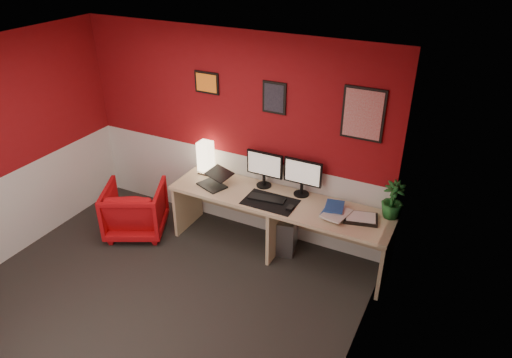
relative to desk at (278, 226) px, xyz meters
name	(u,v)px	position (x,y,z in m)	size (l,w,h in m)	color
ground	(152,305)	(-0.79, -1.41, -0.36)	(4.00, 3.50, 0.01)	black
ceiling	(118,66)	(-0.79, -1.41, 2.13)	(4.00, 3.50, 0.01)	white
wall_back	(232,134)	(-0.79, 0.34, 0.89)	(4.00, 0.01, 2.50)	maroon
wall_right	(351,266)	(1.21, -1.41, 0.89)	(0.01, 3.50, 2.50)	maroon
wainscot_back	(233,188)	(-0.79, 0.34, 0.14)	(4.00, 0.01, 1.00)	silver
wainscot_left	(9,217)	(-2.78, -1.41, 0.14)	(0.01, 3.50, 1.00)	silver
wainscot_right	(342,338)	(1.21, -1.41, 0.14)	(0.01, 3.50, 1.00)	silver
desk	(278,226)	(0.00, 0.00, 0.00)	(2.60, 0.65, 0.73)	#CBB382
shoji_lamp	(206,158)	(-1.08, 0.19, 0.56)	(0.16, 0.16, 0.40)	#FFE5B2
laptop	(212,178)	(-0.84, -0.07, 0.47)	(0.33, 0.23, 0.22)	black
monitor_left	(264,164)	(-0.29, 0.21, 0.66)	(0.45, 0.06, 0.58)	black
monitor_right	(302,172)	(0.18, 0.22, 0.66)	(0.45, 0.06, 0.58)	black
desk_mat	(270,202)	(-0.06, -0.09, 0.37)	(0.60, 0.38, 0.01)	black
keyboard	(267,198)	(-0.12, -0.06, 0.38)	(0.42, 0.14, 0.02)	black
mouse	(290,208)	(0.19, -0.13, 0.39)	(0.06, 0.10, 0.03)	black
book_bottom	(323,210)	(0.53, 0.01, 0.38)	(0.20, 0.27, 0.03)	#204996
book_middle	(327,210)	(0.58, -0.02, 0.41)	(0.24, 0.32, 0.02)	silver
book_top	(325,205)	(0.54, 0.03, 0.43)	(0.20, 0.26, 0.02)	#204996
zen_tray	(361,218)	(0.94, 0.02, 0.38)	(0.35, 0.25, 0.03)	black
potted_plant	(393,200)	(1.21, 0.22, 0.57)	(0.23, 0.23, 0.41)	#19591E
pc_tower	(288,232)	(0.07, 0.14, -0.14)	(0.20, 0.45, 0.45)	#99999E
armchair	(135,209)	(-1.78, -0.42, -0.04)	(0.70, 0.72, 0.66)	red
art_left	(207,83)	(-1.10, 0.33, 1.49)	(0.32, 0.02, 0.26)	orange
art_center	(274,98)	(-0.23, 0.33, 1.44)	(0.28, 0.02, 0.36)	black
art_right	(363,114)	(0.77, 0.33, 1.42)	(0.44, 0.02, 0.56)	red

